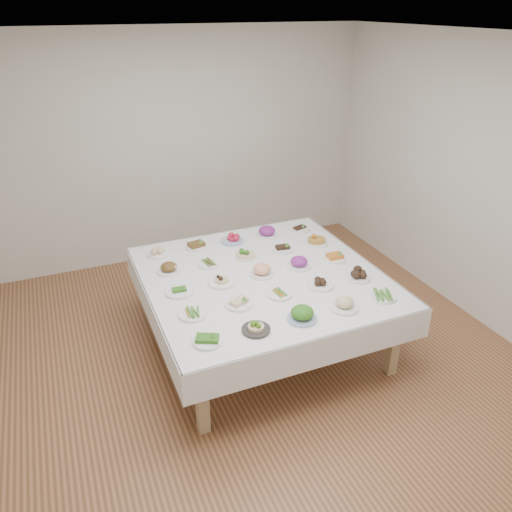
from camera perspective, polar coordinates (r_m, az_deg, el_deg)
name	(u,v)px	position (r m, az deg, el deg)	size (l,w,h in m)	color
room_envelope	(248,173)	(3.91, -0.92, 9.43)	(5.02, 5.02, 2.81)	#9D6641
display_table	(262,281)	(4.67, 0.72, -2.93)	(2.15, 2.15, 0.75)	white
dish_0	(207,338)	(3.77, -5.59, -9.33)	(0.22, 0.22, 0.10)	white
dish_1	(256,326)	(3.86, 0.00, -7.95)	(0.22, 0.22, 0.11)	#2D2A28
dish_2	(302,313)	(4.00, 5.31, -6.48)	(0.23, 0.23, 0.14)	#4C66B2
dish_3	(344,302)	(4.18, 10.08, -5.16)	(0.24, 0.24, 0.14)	white
dish_4	(383,296)	(4.41, 14.33, -4.43)	(0.23, 0.21, 0.05)	white
dish_5	(193,313)	(4.09, -7.23, -6.50)	(0.23, 0.23, 0.05)	white
dish_6	(239,301)	(4.17, -1.94, -5.18)	(0.23, 0.23, 0.10)	white
dish_7	(280,294)	(4.32, 2.72, -4.33)	(0.21, 0.21, 0.05)	white
dish_8	(320,282)	(4.48, 7.37, -2.93)	(0.24, 0.24, 0.10)	white
dish_9	(358,274)	(4.65, 11.60, -2.05)	(0.22, 0.22, 0.10)	white
dish_10	(179,290)	(4.40, -8.76, -3.83)	(0.24, 0.24, 0.09)	white
dish_11	(222,279)	(4.49, -3.94, -2.61)	(0.24, 0.24, 0.12)	white
dish_12	(262,270)	(4.61, 0.68, -1.63)	(0.22, 0.22, 0.12)	white
dish_13	(299,262)	(4.77, 4.94, -0.69)	(0.23, 0.23, 0.12)	white
dish_14	(335,255)	(4.95, 9.00, 0.06)	(0.22, 0.22, 0.11)	white
dish_15	(169,267)	(4.73, -9.94, -1.21)	(0.22, 0.22, 0.13)	white
dish_16	(209,263)	(4.83, -5.45, -0.83)	(0.21, 0.21, 0.05)	white
dish_17	(246,253)	(4.92, -1.18, 0.40)	(0.21, 0.21, 0.12)	white
dish_18	(283,247)	(5.08, 3.06, 1.02)	(0.22, 0.22, 0.09)	white
dish_19	(317,238)	(5.24, 6.95, 2.02)	(0.22, 0.22, 0.14)	white
dish_20	(159,251)	(5.08, -11.08, 0.52)	(0.22, 0.22, 0.09)	white
dish_21	(196,244)	(5.17, -6.83, 1.36)	(0.21, 0.21, 0.10)	white
dish_22	(232,238)	(5.27, -2.73, 2.03)	(0.24, 0.24, 0.10)	#4C66B2
dish_23	(267,231)	(5.39, 1.26, 2.86)	(0.22, 0.22, 0.13)	white
dish_24	(300,228)	(5.56, 5.00, 3.26)	(0.22, 0.22, 0.09)	white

